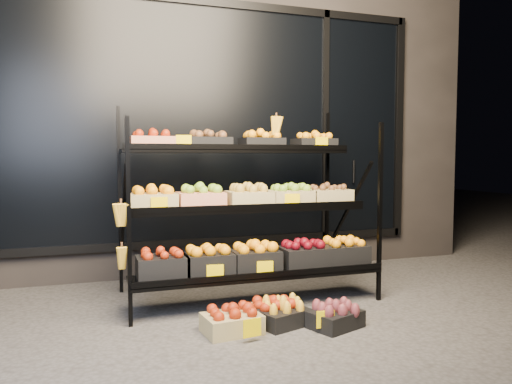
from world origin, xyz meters
name	(u,v)px	position (x,y,z in m)	size (l,w,h in m)	color
ground	(273,319)	(0.00, 0.00, 0.00)	(24.00, 24.00, 0.00)	#514F4C
building	(198,113)	(0.00, 2.59, 1.75)	(6.00, 2.08, 3.50)	#2D2826
display_rack	(247,207)	(-0.01, 0.60, 0.79)	(2.18, 1.02, 1.70)	black
tag_floor_a	(252,334)	(-0.30, -0.40, 0.06)	(0.13, 0.01, 0.12)	#F9D100
tag_floor_b	(325,325)	(0.23, -0.40, 0.06)	(0.13, 0.01, 0.12)	#F9D100
floor_crate_left	(232,320)	(-0.37, -0.18, 0.09)	(0.41, 0.32, 0.20)	tan
floor_crate_midleft	(283,314)	(0.02, -0.15, 0.09)	(0.41, 0.36, 0.18)	black
floor_crate_midright	(274,311)	(-0.02, -0.07, 0.09)	(0.39, 0.32, 0.18)	tan
floor_crate_right	(335,316)	(0.35, -0.31, 0.09)	(0.42, 0.37, 0.19)	black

